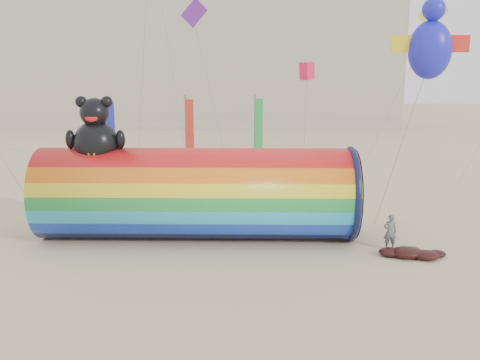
{
  "coord_description": "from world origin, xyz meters",
  "views": [
    {
      "loc": [
        0.9,
        -21.53,
        7.45
      ],
      "look_at": [
        0.5,
        1.5,
        2.4
      ],
      "focal_mm": 40.0,
      "sensor_mm": 36.0,
      "label": 1
    }
  ],
  "objects_px": {
    "hotel_building": "(144,39)",
    "fabric_bundle": "(412,253)",
    "windsock_assembly": "(197,191)",
    "kite_handler": "(390,232)"
  },
  "relations": [
    {
      "from": "windsock_assembly",
      "to": "fabric_bundle",
      "type": "relative_size",
      "value": 5.14
    },
    {
      "from": "windsock_assembly",
      "to": "kite_handler",
      "type": "xyz_separation_m",
      "value": [
        7.99,
        -1.52,
        -1.31
      ]
    },
    {
      "from": "hotel_building",
      "to": "windsock_assembly",
      "type": "distance_m",
      "value": 47.1
    },
    {
      "from": "hotel_building",
      "to": "kite_handler",
      "type": "relative_size",
      "value": 40.35
    },
    {
      "from": "kite_handler",
      "to": "windsock_assembly",
      "type": "bearing_deg",
      "value": -12.2
    },
    {
      "from": "hotel_building",
      "to": "fabric_bundle",
      "type": "distance_m",
      "value": 52.28
    },
    {
      "from": "windsock_assembly",
      "to": "kite_handler",
      "type": "distance_m",
      "value": 8.24
    },
    {
      "from": "hotel_building",
      "to": "kite_handler",
      "type": "xyz_separation_m",
      "value": [
        18.64,
        -46.66,
        -9.56
      ]
    },
    {
      "from": "windsock_assembly",
      "to": "fabric_bundle",
      "type": "bearing_deg",
      "value": -15.46
    },
    {
      "from": "fabric_bundle",
      "to": "hotel_building",
      "type": "bearing_deg",
      "value": 112.09
    }
  ]
}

